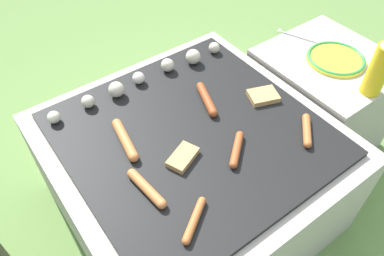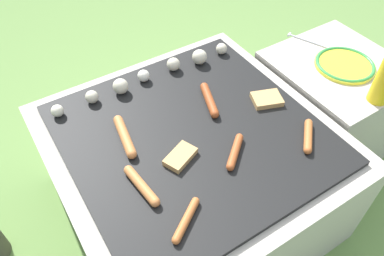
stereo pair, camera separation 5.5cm
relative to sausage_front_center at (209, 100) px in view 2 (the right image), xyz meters
name	(u,v)px [view 2 (the right image)]	position (x,y,z in m)	size (l,w,h in m)	color
ground_plane	(192,206)	(-0.13, -0.09, -0.47)	(14.00, 14.00, 0.00)	#608442
grill	(192,174)	(-0.13, -0.09, -0.24)	(0.90, 0.90, 0.45)	#B2AA9E
side_ledge	(327,106)	(0.56, -0.10, -0.24)	(0.47, 0.50, 0.45)	#B2AA9E
sausage_front_center	(209,100)	(0.00, 0.00, 0.00)	(0.08, 0.17, 0.03)	#93421E
sausage_back_left	(235,152)	(-0.06, -0.23, 0.00)	(0.12, 0.10, 0.03)	#A34C23
sausage_mid_left	(186,220)	(-0.31, -0.35, 0.00)	(0.13, 0.09, 0.02)	#B7602D
sausage_front_left	(125,136)	(-0.32, 0.00, 0.00)	(0.06, 0.19, 0.03)	#C6753D
sausage_back_right	(308,136)	(0.17, -0.31, 0.00)	(0.11, 0.11, 0.03)	#B7602D
sausage_front_right	(141,186)	(-0.37, -0.19, 0.00)	(0.04, 0.17, 0.03)	#C6753D
bread_slice_left	(267,99)	(0.18, -0.10, 0.00)	(0.12, 0.11, 0.02)	tan
bread_slice_center	(180,157)	(-0.22, -0.16, 0.00)	(0.12, 0.10, 0.02)	tan
mushroom_row	(153,74)	(-0.10, 0.22, 0.01)	(0.72, 0.07, 0.06)	beige
plate_colorful	(345,65)	(0.56, -0.11, -0.01)	(0.23, 0.23, 0.02)	yellow
fork_utensil	(308,41)	(0.57, 0.09, -0.01)	(0.09, 0.20, 0.01)	silver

